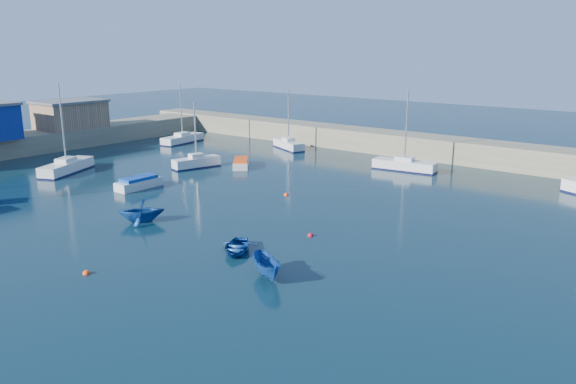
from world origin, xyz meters
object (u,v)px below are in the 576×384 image
Objects in this scene: sailboat_5 at (288,144)px; motorboat_2 at (241,163)px; brick_shed_a at (70,115)px; dinghy_right at (267,267)px; dinghy_left at (141,211)px; sailboat_4 at (182,139)px; motorboat_1 at (139,183)px; dinghy_center at (237,247)px; sailboat_3 at (196,162)px; sailboat_2 at (67,167)px; sailboat_6 at (404,165)px.

sailboat_5 is 1.74× the size of motorboat_2.
brick_shed_a is 27.80m from motorboat_2.
dinghy_left is at bearing 114.33° from dinghy_right.
sailboat_4 is 25.79m from motorboat_1.
sailboat_4 is 18.56m from motorboat_2.
motorboat_2 is 1.36× the size of dinghy_center.
sailboat_3 is 17.11m from sailboat_4.
sailboat_2 is at bearing -84.24° from sailboat_4.
sailboat_2 is at bearing 109.81° from dinghy_right.
motorboat_1 is at bearing -57.94° from sailboat_4.
dinghy_left is (10.76, -31.62, 0.30)m from sailboat_5.
dinghy_left is at bearing -136.73° from sailboat_5.
sailboat_2 is 2.84× the size of dinghy_center.
sailboat_5 is at bearing 93.39° from motorboat_1.
sailboat_4 is 48.91m from dinghy_right.
sailboat_4 is 1.14× the size of sailboat_5.
sailboat_5 reaches higher than dinghy_center.
dinghy_center is (45.46, -15.76, -3.76)m from brick_shed_a.
motorboat_2 is (3.50, 3.46, -0.19)m from sailboat_3.
motorboat_1 is (11.62, 0.56, -0.11)m from sailboat_2.
dinghy_left is 1.03× the size of dinghy_right.
sailboat_4 is at bearing 47.22° from brick_shed_a.
sailboat_2 is 13.65m from sailboat_3.
sailboat_3 is at bearing 104.34° from motorboat_1.
sailboat_6 is at bearing 115.13° from dinghy_left.
sailboat_3 is 0.81× the size of sailboat_4.
sailboat_4 is at bearing 87.69° from sailboat_6.
dinghy_left reaches higher than dinghy_right.
sailboat_6 reaches higher than brick_shed_a.
sailboat_4 is at bearing 134.68° from sailboat_5.
dinghy_left is at bearing -40.90° from sailboat_2.
sailboat_5 is at bearing 69.50° from dinghy_right.
brick_shed_a is at bearing -164.88° from dinghy_left.
motorboat_2 is at bearing -142.58° from sailboat_5.
sailboat_4 is 1.94× the size of motorboat_1.
sailboat_4 is at bearing 128.84° from motorboat_1.
sailboat_6 is (27.63, 23.36, -0.03)m from sailboat_2.
sailboat_5 is (14.59, 5.37, 0.03)m from sailboat_4.
motorboat_1 is 1.39× the size of dinghy_center.
dinghy_right is (7.30, -31.36, 0.04)m from sailboat_6.
motorboat_1 is (2.67, -9.75, -0.10)m from sailboat_3.
motorboat_1 is (26.42, -9.11, -3.57)m from brick_shed_a.
dinghy_right is at bearing -174.44° from sailboat_6.
brick_shed_a is 29.51m from sailboat_5.
sailboat_6 is (42.43, 13.68, -3.50)m from brick_shed_a.
sailboat_5 reaches higher than motorboat_1.
sailboat_3 is 10.11m from motorboat_1.
motorboat_1 is 24.84m from dinghy_right.
brick_shed_a is 44.72m from sailboat_6.
dinghy_right is at bearing -118.75° from sailboat_5.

